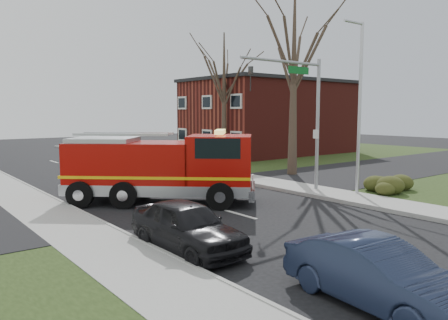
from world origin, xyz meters
TOP-DOWN VIEW (x-y plane):
  - ground at (0.00, 0.00)m, footprint 120.00×120.00m
  - sidewalk_right at (6.20, 0.00)m, footprint 2.40×80.00m
  - sidewalk_left at (-6.20, 0.00)m, footprint 2.40×80.00m
  - cross_street_right at (22.40, 4.00)m, footprint 30.00×8.00m
  - brick_building at (19.00, 18.00)m, footprint 15.40×10.40m
  - health_center_sign at (10.50, 12.50)m, footprint 0.12×2.00m
  - hedge_corner at (9.00, -1.00)m, footprint 2.80×2.00m
  - bare_tree_near at (9.50, 6.00)m, footprint 6.00×6.00m
  - bare_tree_far at (11.00, 15.00)m, footprint 5.25×5.25m
  - traffic_signal_mast at (5.21, 1.50)m, footprint 5.29×0.18m
  - streetlight_pole at (7.14, -0.50)m, footprint 1.48×0.16m
  - fire_engine at (-1.20, 3.98)m, footprint 8.04×7.64m
  - parked_car_maroon at (-4.20, -2.54)m, footprint 1.82×4.44m
  - parked_car_gray at (-3.14, -8.21)m, footprint 1.83×4.39m

SIDE VIEW (x-z plane):
  - ground at x=0.00m, z-range 0.00..0.00m
  - sidewalk_right at x=6.20m, z-range 0.00..0.15m
  - sidewalk_left at x=-6.20m, z-range 0.00..0.15m
  - cross_street_right at x=22.40m, z-range 0.00..0.15m
  - hedge_corner at x=9.00m, z-range 0.13..1.03m
  - parked_car_gray at x=-3.14m, z-range 0.00..1.41m
  - parked_car_maroon at x=-4.20m, z-range 0.00..1.51m
  - health_center_sign at x=10.50m, z-range 0.18..1.58m
  - fire_engine at x=-1.20m, z-range -0.16..3.18m
  - brick_building at x=19.00m, z-range 0.03..7.28m
  - streetlight_pole at x=7.14m, z-range 0.35..8.75m
  - traffic_signal_mast at x=5.21m, z-range 1.31..8.11m
  - bare_tree_far at x=11.00m, z-range 1.24..11.74m
  - bare_tree_near at x=9.50m, z-range 1.41..13.41m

